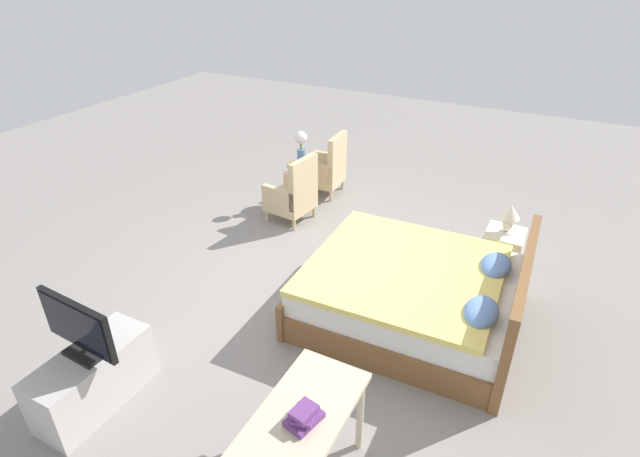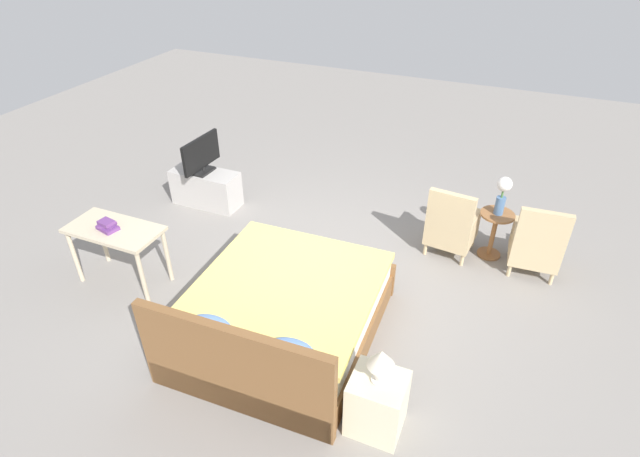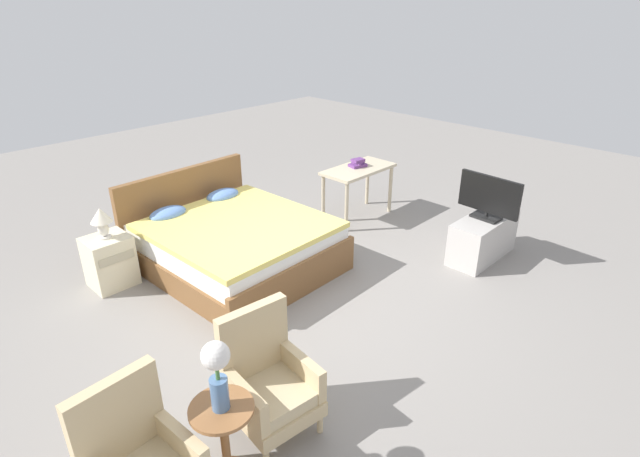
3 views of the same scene
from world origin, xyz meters
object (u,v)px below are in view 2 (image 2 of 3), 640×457
object	(u,v)px
side_table	(494,229)
nightstand	(377,403)
tv_flatscreen	(201,155)
bed	(282,314)
armchair_by_window_right	(451,227)
tv_stand	(206,188)
book_stack	(107,226)
flower_vase	(503,192)
table_lamp	(381,362)
armchair_by_window_left	(536,245)
vanity_desk	(116,236)

from	to	relation	value
side_table	nightstand	bearing A→B (deg)	78.68
tv_flatscreen	bed	bearing A→B (deg)	138.42
armchair_by_window_right	tv_stand	distance (m)	3.42
tv_flatscreen	book_stack	bearing A→B (deg)	92.42
flower_vase	nightstand	world-z (taller)	flower_vase
tv_stand	armchair_by_window_right	bearing A→B (deg)	-177.51
book_stack	tv_stand	bearing A→B (deg)	-87.65
side_table	nightstand	world-z (taller)	side_table
nightstand	tv_stand	size ratio (longest dim) A/B	0.58
tv_flatscreen	armchair_by_window_right	bearing A→B (deg)	-177.52
flower_vase	tv_flatscreen	size ratio (longest dim) A/B	0.64
bed	table_lamp	bearing A→B (deg)	152.09
bed	armchair_by_window_right	distance (m)	2.43
bed	tv_flatscreen	world-z (taller)	tv_flatscreen
tv_stand	tv_flatscreen	xyz separation A→B (m)	(0.00, -0.00, 0.52)
flower_vase	table_lamp	xyz separation A→B (m)	(0.57, 2.84, -0.12)
armchair_by_window_left	side_table	distance (m)	0.51
nightstand	book_stack	distance (m)	3.36
armchair_by_window_right	flower_vase	size ratio (longest dim) A/B	1.93
armchair_by_window_right	vanity_desk	distance (m)	3.87
armchair_by_window_right	book_stack	world-z (taller)	armchair_by_window_right
side_table	tv_flatscreen	distance (m)	3.94
table_lamp	vanity_desk	world-z (taller)	table_lamp
tv_flatscreen	nightstand	bearing A→B (deg)	142.66
side_table	flower_vase	distance (m)	0.52
table_lamp	tv_stand	distance (m)	4.23
bed	armchair_by_window_right	world-z (taller)	bed
nightstand	side_table	bearing A→B (deg)	-101.32
tv_stand	book_stack	distance (m)	1.95
table_lamp	tv_flatscreen	bearing A→B (deg)	-37.35
nightstand	vanity_desk	size ratio (longest dim) A/B	0.54
side_table	book_stack	bearing A→B (deg)	29.61
armchair_by_window_right	flower_vase	xyz separation A→B (m)	(-0.49, -0.15, 0.52)
flower_vase	table_lamp	size ratio (longest dim) A/B	1.45
armchair_by_window_right	book_stack	distance (m)	3.93
side_table	vanity_desk	world-z (taller)	vanity_desk
nightstand	bed	bearing A→B (deg)	-27.88
bed	armchair_by_window_right	bearing A→B (deg)	-120.84
bed	book_stack	world-z (taller)	bed
nightstand	book_stack	xyz separation A→B (m)	(3.26, -0.67, 0.49)
bed	nightstand	xyz separation A→B (m)	(-1.16, 0.61, -0.02)
side_table	tv_stand	distance (m)	3.92
table_lamp	tv_flatscreen	xyz separation A→B (m)	(3.34, -2.55, -0.01)
side_table	vanity_desk	xyz separation A→B (m)	(3.79, 2.13, 0.24)
armchair_by_window_right	armchair_by_window_left	bearing A→B (deg)	179.98
vanity_desk	tv_flatscreen	bearing A→B (deg)	-86.49
armchair_by_window_left	table_lamp	size ratio (longest dim) A/B	2.79
bed	table_lamp	world-z (taller)	bed
side_table	bed	bearing A→B (deg)	52.22
armchair_by_window_right	tv_flatscreen	world-z (taller)	tv_flatscreen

